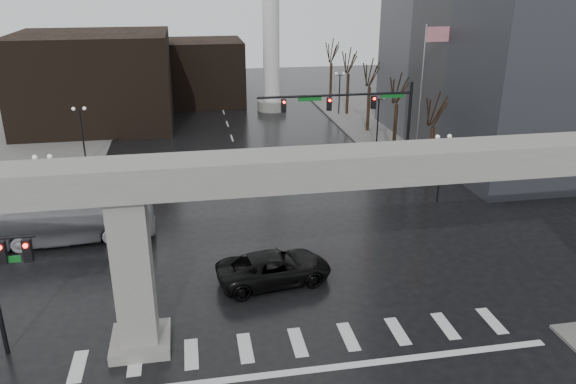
# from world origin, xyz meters

# --- Properties ---
(ground) EXTENTS (160.00, 160.00, 0.00)m
(ground) POSITION_xyz_m (0.00, 0.00, 0.00)
(ground) COLOR black
(ground) RESTS_ON ground
(sidewalk_ne) EXTENTS (28.00, 36.00, 0.15)m
(sidewalk_ne) POSITION_xyz_m (26.00, 36.00, 0.07)
(sidewalk_ne) COLOR slate
(sidewalk_ne) RESTS_ON ground
(elevated_guideway) EXTENTS (48.00, 2.60, 8.70)m
(elevated_guideway) POSITION_xyz_m (1.26, 0.00, 6.88)
(elevated_guideway) COLOR #989590
(elevated_guideway) RESTS_ON ground
(building_far_left) EXTENTS (16.00, 14.00, 10.00)m
(building_far_left) POSITION_xyz_m (-14.00, 42.00, 5.00)
(building_far_left) COLOR black
(building_far_left) RESTS_ON ground
(building_far_mid) EXTENTS (10.00, 10.00, 8.00)m
(building_far_mid) POSITION_xyz_m (-2.00, 52.00, 4.00)
(building_far_mid) COLOR black
(building_far_mid) RESTS_ON ground
(signal_mast_arm) EXTENTS (12.12, 0.43, 8.00)m
(signal_mast_arm) POSITION_xyz_m (8.99, 18.80, 5.83)
(signal_mast_arm) COLOR black
(signal_mast_arm) RESTS_ON ground
(signal_left_pole) EXTENTS (2.30, 0.30, 6.00)m
(signal_left_pole) POSITION_xyz_m (-12.25, 0.50, 4.07)
(signal_left_pole) COLOR black
(signal_left_pole) RESTS_ON ground
(flagpole_assembly) EXTENTS (2.06, 0.12, 12.00)m
(flagpole_assembly) POSITION_xyz_m (15.29, 22.00, 7.53)
(flagpole_assembly) COLOR silver
(flagpole_assembly) RESTS_ON ground
(lamp_right_0) EXTENTS (1.22, 0.32, 5.11)m
(lamp_right_0) POSITION_xyz_m (13.50, 14.00, 3.47)
(lamp_right_0) COLOR black
(lamp_right_0) RESTS_ON ground
(lamp_right_1) EXTENTS (1.22, 0.32, 5.11)m
(lamp_right_1) POSITION_xyz_m (13.50, 28.00, 3.47)
(lamp_right_1) COLOR black
(lamp_right_1) RESTS_ON ground
(lamp_right_2) EXTENTS (1.22, 0.32, 5.11)m
(lamp_right_2) POSITION_xyz_m (13.50, 42.00, 3.47)
(lamp_right_2) COLOR black
(lamp_right_2) RESTS_ON ground
(lamp_left_0) EXTENTS (1.22, 0.32, 5.11)m
(lamp_left_0) POSITION_xyz_m (-13.50, 14.00, 3.47)
(lamp_left_0) COLOR black
(lamp_left_0) RESTS_ON ground
(lamp_left_1) EXTENTS (1.22, 0.32, 5.11)m
(lamp_left_1) POSITION_xyz_m (-13.50, 28.00, 3.47)
(lamp_left_1) COLOR black
(lamp_left_1) RESTS_ON ground
(lamp_left_2) EXTENTS (1.22, 0.32, 5.11)m
(lamp_left_2) POSITION_xyz_m (-13.50, 42.00, 3.47)
(lamp_left_2) COLOR black
(lamp_left_2) RESTS_ON ground
(tree_right_0) EXTENTS (1.09, 1.58, 7.50)m
(tree_right_0) POSITION_xyz_m (14.53, 18.02, 2.79)
(tree_right_0) COLOR black
(tree_right_0) RESTS_ON ground
(tree_right_1) EXTENTS (1.09, 1.61, 7.67)m
(tree_right_1) POSITION_xyz_m (14.53, 26.02, 2.85)
(tree_right_1) COLOR black
(tree_right_1) RESTS_ON ground
(tree_right_2) EXTENTS (1.10, 1.63, 7.85)m
(tree_right_2) POSITION_xyz_m (14.53, 34.02, 2.91)
(tree_right_2) COLOR black
(tree_right_2) RESTS_ON ground
(tree_right_3) EXTENTS (1.11, 1.66, 8.02)m
(tree_right_3) POSITION_xyz_m (14.53, 42.02, 2.98)
(tree_right_3) COLOR black
(tree_right_3) RESTS_ON ground
(tree_right_4) EXTENTS (1.12, 1.69, 8.19)m
(tree_right_4) POSITION_xyz_m (14.53, 50.02, 3.04)
(tree_right_4) COLOR black
(tree_right_4) RESTS_ON ground
(pickup_truck) EXTENTS (6.56, 3.78, 1.72)m
(pickup_truck) POSITION_xyz_m (-0.20, 4.53, 0.86)
(pickup_truck) COLOR black
(pickup_truck) RESTS_ON ground
(city_bus) EXTENTS (11.63, 3.29, 3.20)m
(city_bus) POSITION_xyz_m (-12.59, 12.00, 1.60)
(city_bus) COLOR #B5B5BA
(city_bus) RESTS_ON ground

